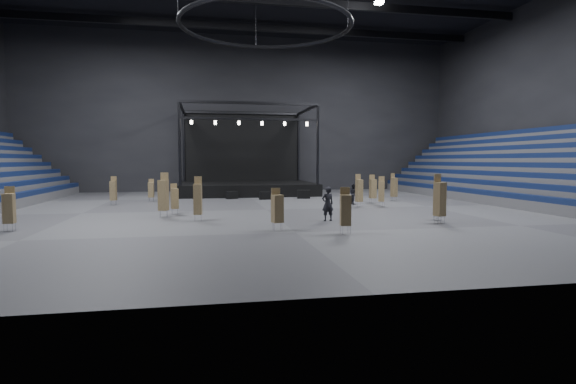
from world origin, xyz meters
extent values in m
plane|color=#464648|center=(0.00, 0.00, 0.00)|extent=(50.00, 50.00, 0.00)
cube|color=black|center=(0.00, 21.00, 9.00)|extent=(50.00, 0.20, 18.00)
cube|color=black|center=(25.00, 0.00, 9.00)|extent=(0.20, 42.00, 18.00)
cube|color=#4E4E50|center=(21.40, 0.00, 0.38)|extent=(7.20, 40.00, 0.75)
cube|color=#0D163C|center=(18.12, 0.00, 0.95)|extent=(0.59, 40.00, 0.40)
cube|color=#4E4E50|center=(21.85, 0.00, 0.75)|extent=(6.30, 40.00, 1.50)
cube|color=#0D163C|center=(19.02, 0.00, 1.70)|extent=(0.59, 40.00, 0.40)
cube|color=#4E4E50|center=(22.30, 0.00, 1.12)|extent=(5.40, 40.00, 2.25)
cube|color=#0D163C|center=(19.91, 0.00, 2.45)|extent=(0.59, 40.00, 0.40)
cube|color=#4E4E50|center=(22.75, 0.00, 1.50)|extent=(4.50, 40.00, 3.00)
cube|color=#0D163C|center=(20.82, 0.00, 3.20)|extent=(0.59, 40.00, 0.40)
cube|color=#4E4E50|center=(23.20, 0.00, 1.88)|extent=(3.60, 40.00, 3.75)
cube|color=#0D163C|center=(21.71, 0.00, 3.95)|extent=(0.59, 40.00, 0.40)
cube|color=#4E4E50|center=(23.65, 0.00, 2.25)|extent=(2.70, 40.00, 4.50)
cube|color=#0D163C|center=(22.61, 0.00, 4.70)|extent=(0.59, 40.00, 0.40)
cube|color=#4E4E50|center=(24.10, 0.00, 2.62)|extent=(1.80, 40.00, 5.25)
cube|color=#0D163C|center=(23.52, 0.00, 5.45)|extent=(0.59, 40.00, 0.40)
cube|color=#4E4E50|center=(24.55, 0.00, 3.00)|extent=(0.90, 40.00, 6.00)
cube|color=#0D163C|center=(24.41, 0.00, 6.20)|extent=(0.59, 40.00, 0.40)
cube|color=black|center=(0.00, 15.50, 0.60)|extent=(14.00, 10.00, 1.20)
cube|color=black|center=(0.00, 20.30, 5.20)|extent=(13.30, 0.30, 8.00)
cylinder|color=black|center=(-6.60, 10.90, 5.10)|extent=(0.24, 0.24, 7.80)
cylinder|color=black|center=(-6.60, 20.10, 5.10)|extent=(0.24, 0.24, 7.80)
cylinder|color=black|center=(6.60, 10.90, 5.10)|extent=(0.24, 0.24, 7.80)
cylinder|color=black|center=(6.60, 20.10, 5.10)|extent=(0.24, 0.24, 7.80)
cube|color=black|center=(0.00, 10.90, 9.00)|extent=(13.40, 0.25, 0.25)
cube|color=black|center=(0.00, 20.10, 9.00)|extent=(13.40, 0.25, 0.25)
cube|color=black|center=(0.00, 10.90, 7.50)|extent=(13.40, 0.20, 0.20)
cylinder|color=white|center=(-5.50, 10.90, 7.10)|extent=(0.24, 0.24, 0.35)
cylinder|color=white|center=(-3.30, 10.90, 7.10)|extent=(0.24, 0.24, 0.35)
cylinder|color=white|center=(-1.10, 10.90, 7.10)|extent=(0.24, 0.24, 0.35)
cylinder|color=white|center=(1.10, 10.90, 7.10)|extent=(0.24, 0.24, 0.35)
cylinder|color=white|center=(3.30, 10.90, 7.10)|extent=(0.24, 0.24, 0.35)
cylinder|color=white|center=(5.50, 10.90, 7.10)|extent=(0.24, 0.24, 0.35)
torus|color=black|center=(0.00, 0.00, 13.00)|extent=(12.30, 12.30, 0.30)
cylinder|color=black|center=(0.00, 6.00, 15.50)|extent=(0.04, 0.04, 5.00)
cube|color=black|center=(0.00, 7.00, 17.20)|extent=(49.00, 0.35, 0.70)
cube|color=black|center=(0.00, 15.00, 17.20)|extent=(49.00, 0.35, 0.70)
cube|color=white|center=(10.00, 4.00, 16.60)|extent=(0.60, 0.60, 0.25)
cube|color=black|center=(-1.89, 9.68, 0.35)|extent=(1.17, 0.89, 0.70)
cube|color=black|center=(1.06, 8.41, 0.35)|extent=(1.12, 0.67, 0.71)
cube|color=black|center=(4.74, 8.85, 0.40)|extent=(1.27, 0.78, 0.79)
cylinder|color=silver|center=(-9.08, 7.82, 0.19)|extent=(0.03, 0.03, 0.38)
cylinder|color=silver|center=(-9.08, 8.18, 0.19)|extent=(0.03, 0.03, 0.38)
cylinder|color=silver|center=(-8.72, 7.82, 0.19)|extent=(0.03, 0.03, 0.38)
cylinder|color=silver|center=(-8.72, 8.18, 0.19)|extent=(0.03, 0.03, 0.38)
cube|color=#9B8355|center=(-8.90, 8.00, 1.02)|extent=(0.47, 0.47, 1.28)
cube|color=#9B8355|center=(-8.90, 8.19, 1.61)|extent=(0.44, 0.07, 0.71)
cylinder|color=silver|center=(-11.72, 5.41, 0.19)|extent=(0.03, 0.03, 0.38)
cylinder|color=silver|center=(-11.72, 5.77, 0.19)|extent=(0.03, 0.03, 0.38)
cylinder|color=silver|center=(-11.36, 5.41, 0.19)|extent=(0.03, 0.03, 0.38)
cylinder|color=silver|center=(-11.36, 5.77, 0.19)|extent=(0.03, 0.03, 0.38)
cube|color=#9B8355|center=(-11.54, 5.59, 1.15)|extent=(0.50, 0.50, 1.54)
cube|color=#9B8355|center=(-11.51, 5.78, 1.87)|extent=(0.44, 0.11, 0.85)
cylinder|color=silver|center=(-4.96, -5.53, 0.19)|extent=(0.03, 0.03, 0.38)
cylinder|color=silver|center=(-4.96, -5.17, 0.19)|extent=(0.03, 0.03, 0.38)
cylinder|color=silver|center=(-4.60, -5.53, 0.19)|extent=(0.03, 0.03, 0.38)
cylinder|color=silver|center=(-4.60, -5.17, 0.19)|extent=(0.03, 0.03, 0.38)
cube|color=#9B8355|center=(-4.78, -5.35, 1.28)|extent=(0.51, 0.51, 1.79)
cube|color=#9B8355|center=(-4.76, -5.16, 2.12)|extent=(0.44, 0.11, 0.99)
cylinder|color=silver|center=(2.10, -11.55, 0.20)|extent=(0.03, 0.03, 0.41)
cylinder|color=silver|center=(2.10, -11.16, 0.20)|extent=(0.03, 0.03, 0.41)
cylinder|color=silver|center=(2.48, -11.55, 0.20)|extent=(0.03, 0.03, 0.41)
cylinder|color=silver|center=(2.48, -11.16, 0.20)|extent=(0.03, 0.03, 0.41)
cube|color=#9B8355|center=(2.29, -11.35, 1.15)|extent=(0.56, 0.56, 1.49)
cube|color=#9B8355|center=(2.32, -11.15, 1.84)|extent=(0.47, 0.13, 0.82)
cylinder|color=silver|center=(7.14, 0.66, 0.19)|extent=(0.03, 0.03, 0.38)
cylinder|color=silver|center=(7.14, 1.02, 0.19)|extent=(0.03, 0.03, 0.38)
cylinder|color=silver|center=(7.50, 0.66, 0.19)|extent=(0.03, 0.03, 0.38)
cylinder|color=silver|center=(7.50, 1.02, 0.19)|extent=(0.03, 0.03, 0.38)
cube|color=#9B8355|center=(7.32, 0.84, 1.23)|extent=(0.53, 0.53, 1.71)
cube|color=#9B8355|center=(7.28, 1.02, 2.03)|extent=(0.44, 0.14, 0.94)
cylinder|color=silver|center=(8.84, 0.40, 0.19)|extent=(0.03, 0.03, 0.39)
cylinder|color=silver|center=(8.84, 0.76, 0.19)|extent=(0.03, 0.03, 0.39)
cylinder|color=silver|center=(9.21, 0.40, 0.19)|extent=(0.03, 0.03, 0.39)
cylinder|color=silver|center=(9.21, 0.76, 0.19)|extent=(0.03, 0.03, 0.39)
cube|color=#9B8355|center=(9.03, 0.58, 1.17)|extent=(0.60, 0.60, 1.57)
cube|color=#9B8355|center=(9.10, 0.76, 1.90)|extent=(0.43, 0.22, 0.86)
cylinder|color=silver|center=(-7.12, -3.42, 0.22)|extent=(0.03, 0.03, 0.43)
cylinder|color=silver|center=(-7.12, -3.01, 0.22)|extent=(0.03, 0.03, 0.43)
cylinder|color=silver|center=(-6.71, -3.42, 0.22)|extent=(0.03, 0.03, 0.43)
cylinder|color=silver|center=(-6.71, -3.01, 0.22)|extent=(0.03, 0.03, 0.43)
cube|color=#9B8355|center=(-6.91, -3.22, 1.38)|extent=(0.67, 0.67, 1.89)
cube|color=#9B8355|center=(-6.84, -3.01, 2.28)|extent=(0.49, 0.23, 1.04)
cylinder|color=silver|center=(8.41, -9.08, 0.21)|extent=(0.03, 0.03, 0.42)
cylinder|color=silver|center=(8.41, -8.68, 0.21)|extent=(0.03, 0.03, 0.42)
cylinder|color=silver|center=(8.81, -9.08, 0.21)|extent=(0.03, 0.03, 0.42)
cylinder|color=silver|center=(8.81, -8.68, 0.21)|extent=(0.03, 0.03, 0.42)
cube|color=#9B8355|center=(8.61, -8.88, 1.37)|extent=(0.63, 0.63, 1.89)
cube|color=#9B8355|center=(8.55, -8.67, 2.27)|extent=(0.49, 0.20, 1.04)
cylinder|color=silver|center=(-14.19, -7.74, 0.20)|extent=(0.03, 0.03, 0.41)
cylinder|color=silver|center=(-14.19, -7.36, 0.20)|extent=(0.03, 0.03, 0.41)
cylinder|color=silver|center=(-13.81, -7.74, 0.20)|extent=(0.03, 0.03, 0.41)
cylinder|color=silver|center=(-13.81, -7.36, 0.20)|extent=(0.03, 0.03, 0.41)
cube|color=#9B8355|center=(-14.00, -7.55, 1.15)|extent=(0.51, 0.51, 1.49)
cube|color=#9B8355|center=(-14.01, -7.35, 1.84)|extent=(0.47, 0.09, 0.82)
cylinder|color=silver|center=(11.80, 4.71, 0.19)|extent=(0.03, 0.03, 0.37)
cylinder|color=silver|center=(11.80, 5.07, 0.19)|extent=(0.03, 0.03, 0.37)
cylinder|color=silver|center=(12.15, 4.71, 0.19)|extent=(0.03, 0.03, 0.37)
cylinder|color=silver|center=(12.15, 5.07, 0.19)|extent=(0.03, 0.03, 0.37)
cube|color=#9B8355|center=(11.98, 4.89, 1.20)|extent=(0.57, 0.57, 1.66)
cube|color=#9B8355|center=(11.92, 5.07, 1.98)|extent=(0.42, 0.20, 0.91)
cylinder|color=silver|center=(-0.98, -9.98, 0.21)|extent=(0.03, 0.03, 0.42)
cylinder|color=silver|center=(-0.98, -9.59, 0.21)|extent=(0.03, 0.03, 0.42)
cylinder|color=silver|center=(-0.59, -9.98, 0.21)|extent=(0.03, 0.03, 0.42)
cylinder|color=silver|center=(-0.59, -9.59, 0.21)|extent=(0.03, 0.03, 0.42)
cube|color=#9B8355|center=(-0.79, -9.78, 1.12)|extent=(0.61, 0.61, 1.40)
cube|color=#9B8355|center=(-0.84, -9.58, 1.77)|extent=(0.48, 0.18, 0.77)
cylinder|color=silver|center=(9.20, 3.11, 0.21)|extent=(0.03, 0.03, 0.41)
cylinder|color=silver|center=(9.20, 3.50, 0.21)|extent=(0.03, 0.03, 0.41)
cylinder|color=silver|center=(9.59, 3.11, 0.21)|extent=(0.03, 0.03, 0.41)
cylinder|color=silver|center=(9.59, 3.50, 0.21)|extent=(0.03, 0.03, 0.41)
cube|color=#9B8355|center=(9.40, 3.31, 1.20)|extent=(0.51, 0.51, 1.58)
cube|color=#9B8355|center=(9.39, 3.51, 1.94)|extent=(0.47, 0.08, 0.87)
cylinder|color=silver|center=(9.03, -7.79, 0.18)|extent=(0.03, 0.03, 0.35)
cylinder|color=silver|center=(9.03, -7.46, 0.18)|extent=(0.03, 0.03, 0.35)
cylinder|color=silver|center=(9.36, -7.79, 0.18)|extent=(0.03, 0.03, 0.35)
cylinder|color=silver|center=(9.36, -7.46, 0.18)|extent=(0.03, 0.03, 0.35)
cube|color=#9B8355|center=(9.19, -7.63, 0.97)|extent=(0.48, 0.48, 1.24)
cube|color=#9B8355|center=(9.22, -7.45, 1.55)|extent=(0.41, 0.11, 0.68)
cylinder|color=silver|center=(-6.51, -1.80, 0.18)|extent=(0.03, 0.03, 0.36)
cylinder|color=silver|center=(-6.51, -1.45, 0.18)|extent=(0.03, 0.03, 0.36)
cylinder|color=silver|center=(-6.16, -1.80, 0.18)|extent=(0.03, 0.03, 0.36)
cylinder|color=silver|center=(-6.16, -1.45, 0.18)|extent=(0.03, 0.03, 0.36)
cube|color=#9B8355|center=(-6.34, -1.63, 1.04)|extent=(0.55, 0.55, 1.34)
cube|color=#9B8355|center=(-6.39, -1.45, 1.66)|extent=(0.41, 0.18, 0.74)
imported|color=black|center=(2.71, -6.70, 1.00)|extent=(0.80, 0.60, 2.01)
imported|color=black|center=(7.52, 2.67, 0.84)|extent=(0.69, 0.86, 1.69)
camera|label=1|loc=(-4.40, -31.99, 3.53)|focal=28.00mm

